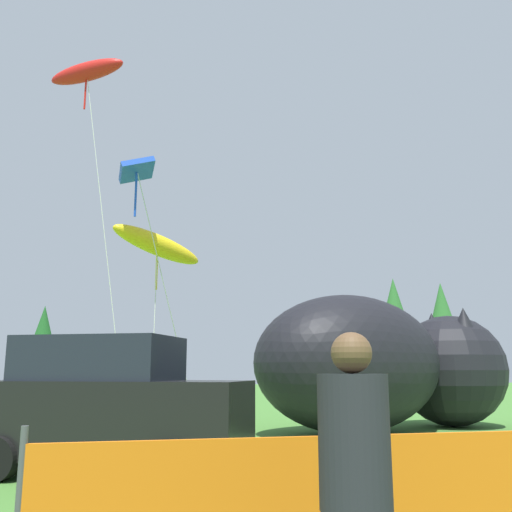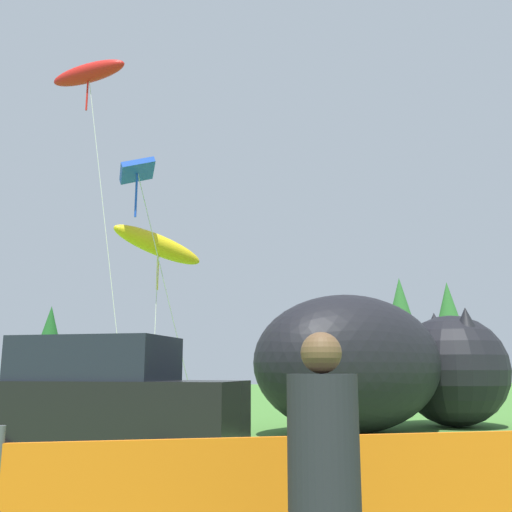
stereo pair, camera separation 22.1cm
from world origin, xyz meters
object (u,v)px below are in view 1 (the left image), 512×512
object	(u,v)px
spectator_in_yellow_shirt	(356,485)
kite_yellow_hero	(157,245)
parked_car	(108,406)
inflatable_cat	(382,369)
kite_blue_box	(138,175)
kite_red_lizard	(87,73)

from	to	relation	value
spectator_in_yellow_shirt	kite_yellow_hero	xyz separation A→B (m)	(0.25, 13.20, 4.16)
parked_car	inflatable_cat	world-z (taller)	inflatable_cat
spectator_in_yellow_shirt	kite_blue_box	bearing A→B (deg)	92.25
parked_car	spectator_in_yellow_shirt	distance (m)	6.78
kite_blue_box	kite_yellow_hero	bearing A→B (deg)	58.99
kite_blue_box	spectator_in_yellow_shirt	bearing A→B (deg)	-87.75
parked_car	kite_blue_box	distance (m)	7.85
kite_blue_box	kite_red_lizard	xyz separation A→B (m)	(-1.59, 2.80, 4.29)
kite_red_lizard	kite_yellow_hero	bearing A→B (deg)	-34.86
inflatable_cat	kite_blue_box	size ratio (longest dim) A/B	1.17
kite_red_lizard	inflatable_cat	bearing A→B (deg)	-22.87
spectator_in_yellow_shirt	kite_yellow_hero	world-z (taller)	kite_yellow_hero
parked_car	kite_yellow_hero	distance (m)	7.81
kite_yellow_hero	parked_car	bearing A→B (deg)	-101.81
parked_car	kite_blue_box	world-z (taller)	kite_blue_box
parked_car	kite_yellow_hero	bearing A→B (deg)	106.35
inflatable_cat	kite_yellow_hero	distance (m)	7.18
inflatable_cat	kite_red_lizard	bearing A→B (deg)	142.25
parked_car	inflatable_cat	distance (m)	8.70
parked_car	kite_blue_box	size ratio (longest dim) A/B	0.64
inflatable_cat	kite_red_lizard	xyz separation A→B (m)	(-8.29, 3.50, 9.42)
parked_car	kite_blue_box	xyz separation A→B (m)	(0.64, 5.32, 5.75)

